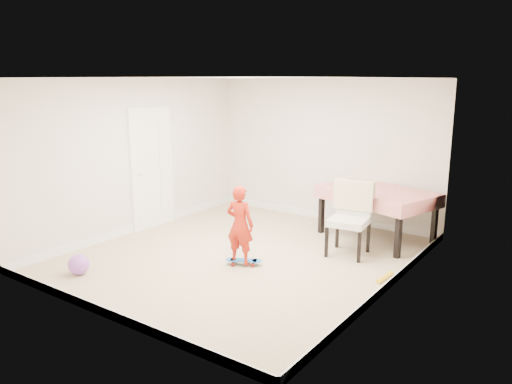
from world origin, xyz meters
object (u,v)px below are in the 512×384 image
Objects in this scene: balloon at (79,265)px; dining_chair at (349,219)px; skateboard at (244,262)px; child at (240,227)px; dining_table at (376,214)px.

dining_chair is at bearing 47.05° from balloon.
child reaches higher than skateboard.
child is (-1.09, -2.25, 0.14)m from dining_table.
dining_table is at bearing 79.90° from dining_chair.
dining_table is 6.35× the size of balloon.
child is 4.01× the size of balloon.
dining_chair is at bearing -138.17° from child.
dining_table is 1.62× the size of dining_chair.
skateboard is (-1.02, -1.25, -0.51)m from dining_chair.
skateboard is 1.84× the size of balloon.
skateboard is at bearing -136.92° from dining_chair.
balloon is at bearing 35.60° from child.
dining_table is at bearing 36.55° from skateboard.
child is at bearing -164.59° from skateboard.
balloon is (-1.57, -1.54, -0.42)m from child.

